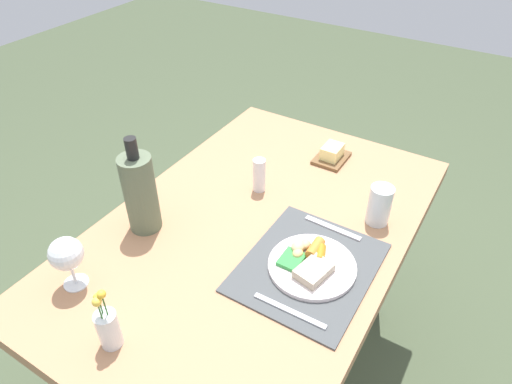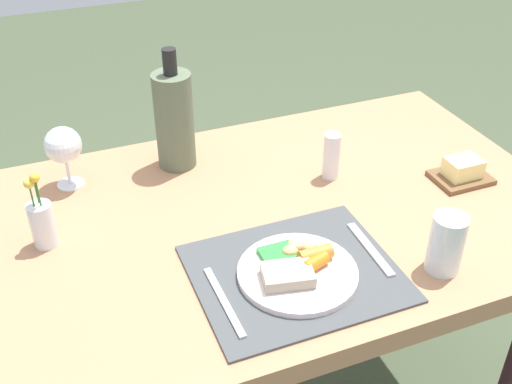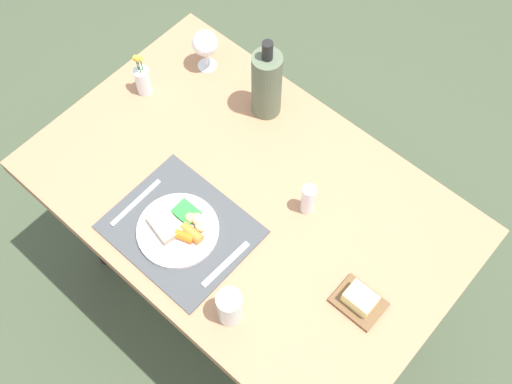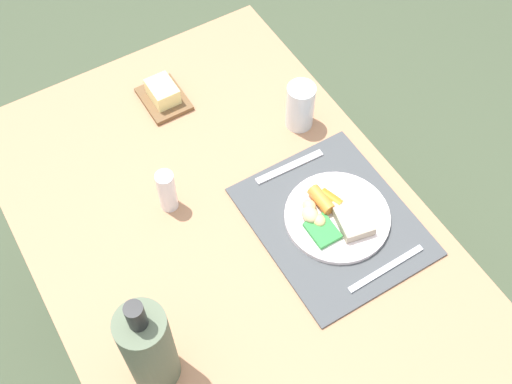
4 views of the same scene
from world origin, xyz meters
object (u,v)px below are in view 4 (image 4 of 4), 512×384
Objects in this scene: fork at (386,269)px; butter_dish at (163,95)px; dining_table at (238,259)px; dinner_plate at (336,216)px; knife at (290,167)px; water_tumbler at (300,108)px; salt_shaker at (167,191)px; cooler_bottle at (148,348)px.

butter_dish is (0.66, 0.19, 0.01)m from fork.
dinner_plate is (-0.06, -0.21, 0.10)m from dining_table.
water_tumbler is at bearing -39.94° from knife.
salt_shaker is (0.16, 0.08, 0.14)m from dining_table.
cooler_bottle is at bearing 149.33° from salt_shaker.
cooler_bottle is (0.06, 0.50, 0.11)m from fork.
water_tumbler is (0.05, -0.37, -0.00)m from salt_shaker.
dining_table is at bearing 119.33° from knife.
dining_table is 0.24m from dinner_plate.
knife is at bearing 4.72° from fork.
fork is at bearing 171.70° from water_tumbler.
salt_shaker is (-0.28, 0.13, 0.03)m from butter_dish.
knife is (0.10, -0.20, 0.09)m from dining_table.
cooler_bottle reaches higher than water_tumbler.
dining_table is 0.24m from knife.
salt_shaker is 0.38m from cooler_bottle.
cooler_bottle reaches higher than dinner_plate.
dining_table is at bearing 72.90° from dinner_plate.
water_tumbler reaches higher than butter_dish.
butter_dish is at bearing 46.99° from water_tumbler.
dinner_plate is at bearing -174.02° from knife.
salt_shaker is at bearing 97.46° from water_tumbler.
butter_dish is 0.44× the size of cooler_bottle.
dining_table is 7.27× the size of knife.
water_tumbler is at bearing -82.54° from salt_shaker.
butter_dish is 1.07× the size of water_tumbler.
dinner_plate is 1.77× the size of butter_dish.
knife is 1.52× the size of salt_shaker.
fork is (-0.15, -0.02, -0.01)m from dinner_plate.
dining_table is at bearing -152.61° from salt_shaker.
knife is at bearing 3.85° from dinner_plate.
dinner_plate is at bearing -78.47° from cooler_bottle.
dinner_plate is at bearing -161.80° from butter_dish.
salt_shaker is at bearing 81.04° from knife.
fork reaches higher than dining_table.
cooler_bottle is (-0.32, 0.19, 0.07)m from salt_shaker.
salt_shaker is 0.93× the size of water_tumbler.
water_tumbler is (0.37, -0.56, -0.07)m from cooler_bottle.
butter_dish is 0.69m from cooler_bottle.
knife is 0.37m from butter_dish.
cooler_bottle reaches higher than fork.
knife is 0.29m from salt_shaker.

